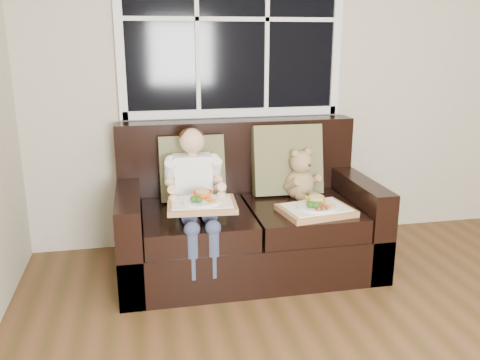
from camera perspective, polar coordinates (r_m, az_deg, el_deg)
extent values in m
cube|color=beige|center=(3.96, 10.13, 12.93)|extent=(4.50, 0.02, 2.70)
cube|color=black|center=(3.73, -0.90, 17.61)|extent=(1.50, 0.02, 1.25)
cube|color=white|center=(3.75, -0.82, 7.57)|extent=(1.58, 0.04, 0.06)
cube|color=white|center=(3.65, -13.55, 17.24)|extent=(0.06, 0.04, 1.37)
cube|color=white|center=(3.94, 10.91, 17.25)|extent=(0.06, 0.04, 1.37)
cube|color=white|center=(3.72, -0.86, 17.62)|extent=(1.50, 0.03, 0.03)
cube|color=black|center=(3.49, 0.85, -7.54)|extent=(1.70, 0.90, 0.30)
cube|color=black|center=(3.36, -12.22, -6.07)|extent=(0.15, 0.90, 0.60)
cube|color=black|center=(3.67, 12.81, -4.24)|extent=(0.15, 0.90, 0.60)
cube|color=black|center=(3.69, -0.39, 1.64)|extent=(1.70, 0.18, 0.66)
cube|color=black|center=(3.28, -4.84, -4.93)|extent=(0.68, 0.72, 0.15)
cube|color=black|center=(3.42, 6.91, -4.08)|extent=(0.68, 0.72, 0.15)
cube|color=olive|center=(3.47, -5.41, 1.35)|extent=(0.44, 0.20, 0.45)
cube|color=olive|center=(3.60, 5.29, 2.28)|extent=(0.49, 0.24, 0.50)
cube|color=white|center=(3.32, -5.32, -0.04)|extent=(0.25, 0.15, 0.34)
sphere|color=#DAA985|center=(3.25, -5.42, 4.41)|extent=(0.16, 0.16, 0.16)
ellipsoid|color=#341C10|center=(3.26, -5.46, 4.87)|extent=(0.16, 0.16, 0.12)
cylinder|color=#2F3853|center=(3.18, -5.98, -3.39)|extent=(0.09, 0.30, 0.09)
cylinder|color=#2F3853|center=(3.19, -3.78, -3.25)|extent=(0.09, 0.30, 0.09)
cylinder|color=#2F3853|center=(2.99, -5.35, -8.40)|extent=(0.08, 0.08, 0.28)
cylinder|color=#2F3853|center=(3.01, -3.00, -8.23)|extent=(0.08, 0.08, 0.28)
cylinder|color=#DAA985|center=(3.19, -7.73, -0.07)|extent=(0.06, 0.30, 0.24)
cylinder|color=#DAA985|center=(3.22, -2.52, 0.21)|extent=(0.06, 0.30, 0.24)
ellipsoid|color=tan|center=(3.55, 6.70, -0.48)|extent=(0.25, 0.23, 0.22)
sphere|color=tan|center=(3.49, 6.86, 2.00)|extent=(0.20, 0.20, 0.15)
sphere|color=tan|center=(3.47, 6.03, 3.00)|extent=(0.05, 0.05, 0.05)
sphere|color=tan|center=(3.50, 7.71, 3.07)|extent=(0.05, 0.05, 0.05)
sphere|color=tan|center=(3.44, 7.16, 1.53)|extent=(0.06, 0.06, 0.06)
sphere|color=#301F15|center=(3.42, 7.30, 1.59)|extent=(0.02, 0.02, 0.02)
cylinder|color=tan|center=(3.45, 6.50, -2.11)|extent=(0.09, 0.13, 0.06)
cylinder|color=tan|center=(3.48, 8.04, -2.01)|extent=(0.09, 0.13, 0.06)
cube|color=#AB724D|center=(3.04, -4.30, -2.82)|extent=(0.43, 0.34, 0.03)
cube|color=white|center=(3.04, -4.31, -2.47)|extent=(0.38, 0.29, 0.01)
cylinder|color=white|center=(3.02, -4.29, -2.34)|extent=(0.23, 0.23, 0.01)
imported|color=orange|center=(3.06, -4.23, -1.62)|extent=(0.13, 0.13, 0.04)
cylinder|color=#E9DC7F|center=(3.06, -4.23, -1.57)|extent=(0.09, 0.09, 0.02)
ellipsoid|color=#2E5D1D|center=(2.97, -5.22, -2.14)|extent=(0.04, 0.04, 0.04)
ellipsoid|color=#2E5D1D|center=(2.96, -4.63, -2.19)|extent=(0.04, 0.04, 0.04)
cylinder|color=orange|center=(2.98, -3.36, -2.27)|extent=(0.04, 0.06, 0.02)
cube|color=#AB724D|center=(3.26, 8.52, -3.40)|extent=(0.48, 0.40, 0.04)
cube|color=white|center=(3.26, 8.53, -3.05)|extent=(0.42, 0.34, 0.01)
cylinder|color=white|center=(3.24, 8.60, -2.92)|extent=(0.25, 0.25, 0.02)
imported|color=yellow|center=(3.28, 8.51, -2.28)|extent=(0.14, 0.14, 0.03)
cylinder|color=#E9DC7F|center=(3.28, 8.52, -2.15)|extent=(0.09, 0.09, 0.02)
ellipsoid|color=#2E5D1D|center=(3.18, 7.91, -2.74)|extent=(0.05, 0.05, 0.04)
ellipsoid|color=#2E5D1D|center=(3.17, 8.53, -2.79)|extent=(0.05, 0.05, 0.04)
cylinder|color=orange|center=(3.21, 9.68, -2.85)|extent=(0.05, 0.07, 0.02)
cylinder|color=brown|center=(3.18, 9.03, -2.98)|extent=(0.03, 0.09, 0.02)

